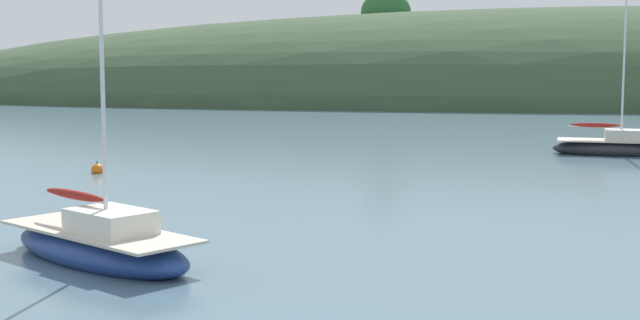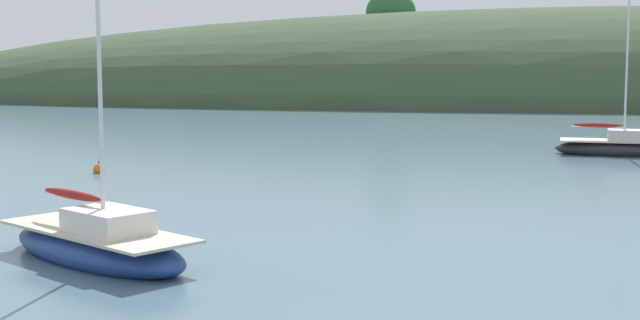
% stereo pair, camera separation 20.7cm
% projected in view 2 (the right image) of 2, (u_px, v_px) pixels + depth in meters
% --- Properties ---
extents(sailboat_navy_dinghy, '(5.57, 4.78, 7.77)m').
position_uv_depth(sailboat_navy_dinghy, '(98.00, 244.00, 19.39)').
color(sailboat_navy_dinghy, navy).
rests_on(sailboat_navy_dinghy, ground).
extents(sailboat_blue_center, '(5.42, 2.51, 7.13)m').
position_uv_depth(sailboat_blue_center, '(618.00, 147.00, 39.69)').
color(sailboat_blue_center, '#232328').
rests_on(sailboat_blue_center, ground).
extents(mooring_buoy_channel, '(0.44, 0.44, 0.54)m').
position_uv_depth(mooring_buoy_channel, '(99.00, 169.00, 33.77)').
color(mooring_buoy_channel, orange).
rests_on(mooring_buoy_channel, ground).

